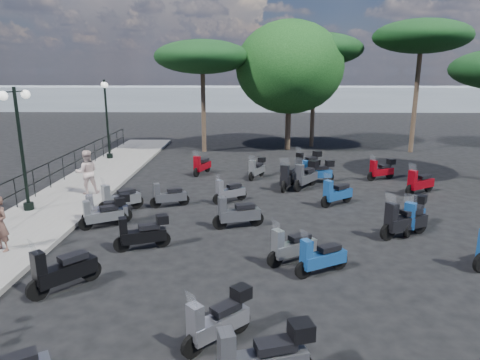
{
  "coord_description": "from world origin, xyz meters",
  "views": [
    {
      "loc": [
        0.63,
        -12.57,
        4.97
      ],
      "look_at": [
        0.33,
        2.19,
        1.2
      ],
      "focal_mm": 32.0,
      "sensor_mm": 36.0,
      "label": 1
    }
  ],
  "objects_px": {
    "scooter_2": "(103,214)",
    "scooter_20": "(404,221)",
    "woman": "(0,224)",
    "scooter_28": "(419,183)",
    "pedestrian_far": "(87,172)",
    "scooter_10": "(229,192)",
    "lamp_post_1": "(21,142)",
    "scooter_27": "(414,216)",
    "scooter_1": "(63,271)",
    "scooter_5": "(202,166)",
    "lamp_post_2": "(107,114)",
    "scooter_15": "(237,214)",
    "scooter_11": "(257,169)",
    "scooter_29": "(381,170)",
    "scooter_14": "(292,247)",
    "pine_2": "(202,57)",
    "scooter_3": "(107,209)",
    "scooter_8": "(143,233)",
    "pine_1": "(422,37)",
    "scooter_23": "(317,172)",
    "scooter_9": "(169,196)",
    "scooter_7": "(218,320)",
    "scooter_21": "(336,194)",
    "scooter_16": "(306,176)",
    "scooter_13": "(262,359)",
    "scooter_4": "(120,199)",
    "scooter_22": "(288,177)",
    "pine_0": "(315,50)",
    "scooter_17": "(308,163)",
    "scooter_19": "(321,258)",
    "broadleaf_tree": "(290,67)"
  },
  "relations": [
    {
      "from": "scooter_2",
      "to": "scooter_20",
      "type": "height_order",
      "value": "scooter_20"
    },
    {
      "from": "woman",
      "to": "scooter_28",
      "type": "distance_m",
      "value": 15.31
    },
    {
      "from": "pedestrian_far",
      "to": "scooter_10",
      "type": "xyz_separation_m",
      "value": [
        5.74,
        -0.61,
        -0.62
      ]
    },
    {
      "from": "scooter_28",
      "to": "scooter_10",
      "type": "bearing_deg",
      "value": 67.06
    },
    {
      "from": "lamp_post_1",
      "to": "scooter_27",
      "type": "relative_size",
      "value": 2.86
    },
    {
      "from": "scooter_1",
      "to": "scooter_5",
      "type": "bearing_deg",
      "value": -58.16
    },
    {
      "from": "lamp_post_2",
      "to": "scooter_15",
      "type": "xyz_separation_m",
      "value": [
        7.57,
        -10.69,
        -2.17
      ]
    },
    {
      "from": "scooter_5",
      "to": "scooter_11",
      "type": "height_order",
      "value": "scooter_5"
    },
    {
      "from": "scooter_11",
      "to": "scooter_20",
      "type": "distance_m",
      "value": 8.6
    },
    {
      "from": "scooter_28",
      "to": "scooter_29",
      "type": "distance_m",
      "value": 2.54
    },
    {
      "from": "scooter_15",
      "to": "scooter_29",
      "type": "distance_m",
      "value": 9.28
    },
    {
      "from": "scooter_1",
      "to": "scooter_20",
      "type": "height_order",
      "value": "scooter_20"
    },
    {
      "from": "scooter_14",
      "to": "pine_2",
      "type": "bearing_deg",
      "value": -18.1
    },
    {
      "from": "scooter_3",
      "to": "scooter_8",
      "type": "distance_m",
      "value": 2.73
    },
    {
      "from": "scooter_8",
      "to": "pine_1",
      "type": "bearing_deg",
      "value": -60.87
    },
    {
      "from": "scooter_2",
      "to": "scooter_23",
      "type": "relative_size",
      "value": 0.84
    },
    {
      "from": "woman",
      "to": "scooter_9",
      "type": "xyz_separation_m",
      "value": [
        3.79,
        4.47,
        -0.51
      ]
    },
    {
      "from": "scooter_3",
      "to": "scooter_7",
      "type": "xyz_separation_m",
      "value": [
        4.16,
        -6.46,
        -0.01
      ]
    },
    {
      "from": "scooter_15",
      "to": "scooter_21",
      "type": "distance_m",
      "value": 4.48
    },
    {
      "from": "scooter_16",
      "to": "scooter_8",
      "type": "bearing_deg",
      "value": 86.4
    },
    {
      "from": "scooter_11",
      "to": "scooter_29",
      "type": "bearing_deg",
      "value": -154.98
    },
    {
      "from": "scooter_21",
      "to": "pine_1",
      "type": "bearing_deg",
      "value": -68.7
    },
    {
      "from": "pine_2",
      "to": "scooter_14",
      "type": "bearing_deg",
      "value": -76.24
    },
    {
      "from": "woman",
      "to": "pine_2",
      "type": "bearing_deg",
      "value": 100.82
    },
    {
      "from": "scooter_20",
      "to": "scooter_13",
      "type": "bearing_deg",
      "value": 118.59
    },
    {
      "from": "scooter_2",
      "to": "scooter_4",
      "type": "xyz_separation_m",
      "value": [
        0.05,
        1.63,
        0.01
      ]
    },
    {
      "from": "pedestrian_far",
      "to": "scooter_15",
      "type": "relative_size",
      "value": 1.06
    },
    {
      "from": "scooter_7",
      "to": "scooter_15",
      "type": "height_order",
      "value": "scooter_15"
    },
    {
      "from": "scooter_22",
      "to": "pine_2",
      "type": "xyz_separation_m",
      "value": [
        -4.53,
        8.84,
        5.27
      ]
    },
    {
      "from": "scooter_3",
      "to": "scooter_10",
      "type": "relative_size",
      "value": 1.23
    },
    {
      "from": "pedestrian_far",
      "to": "pine_2",
      "type": "relative_size",
      "value": 0.26
    },
    {
      "from": "scooter_4",
      "to": "pine_0",
      "type": "bearing_deg",
      "value": -70.74
    },
    {
      "from": "scooter_16",
      "to": "scooter_29",
      "type": "height_order",
      "value": "scooter_16"
    },
    {
      "from": "scooter_21",
      "to": "pine_2",
      "type": "xyz_separation_m",
      "value": [
        -6.16,
        11.13,
        5.33
      ]
    },
    {
      "from": "scooter_17",
      "to": "scooter_19",
      "type": "height_order",
      "value": "scooter_17"
    },
    {
      "from": "scooter_9",
      "to": "scooter_20",
      "type": "height_order",
      "value": "scooter_20"
    },
    {
      "from": "scooter_4",
      "to": "scooter_7",
      "type": "bearing_deg",
      "value": 169.65
    },
    {
      "from": "scooter_8",
      "to": "scooter_27",
      "type": "xyz_separation_m",
      "value": [
        8.27,
        1.6,
        0.04
      ]
    },
    {
      "from": "scooter_20",
      "to": "scooter_23",
      "type": "xyz_separation_m",
      "value": [
        -1.64,
        6.58,
        -0.0
      ]
    },
    {
      "from": "scooter_14",
      "to": "scooter_22",
      "type": "bearing_deg",
      "value": -36.1
    },
    {
      "from": "lamp_post_1",
      "to": "scooter_9",
      "type": "distance_m",
      "value": 5.42
    },
    {
      "from": "lamp_post_2",
      "to": "scooter_28",
      "type": "relative_size",
      "value": 2.94
    },
    {
      "from": "scooter_11",
      "to": "scooter_28",
      "type": "xyz_separation_m",
      "value": [
        6.7,
        -2.58,
        0.01
      ]
    },
    {
      "from": "scooter_5",
      "to": "broadleaf_tree",
      "type": "relative_size",
      "value": 0.19
    },
    {
      "from": "scooter_20",
      "to": "scooter_10",
      "type": "bearing_deg",
      "value": 30.62
    },
    {
      "from": "lamp_post_1",
      "to": "scooter_7",
      "type": "bearing_deg",
      "value": -29.66
    },
    {
      "from": "lamp_post_2",
      "to": "scooter_3",
      "type": "relative_size",
      "value": 2.72
    },
    {
      "from": "scooter_15",
      "to": "lamp_post_1",
      "type": "bearing_deg",
      "value": 63.3
    },
    {
      "from": "scooter_7",
      "to": "pine_1",
      "type": "distance_m",
      "value": 23.53
    },
    {
      "from": "lamp_post_2",
      "to": "scooter_5",
      "type": "bearing_deg",
      "value": -52.67
    }
  ]
}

